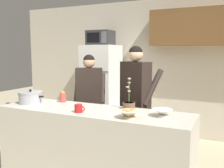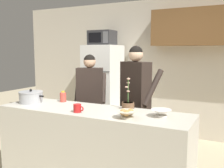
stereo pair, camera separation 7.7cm
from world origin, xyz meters
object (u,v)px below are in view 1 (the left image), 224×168
Objects in this scene: person_near_pot at (89,94)px; bottle_near_edge at (63,97)px; bread_bowl at (129,113)px; potted_orchid at (129,104)px; person_by_sink at (136,91)px; coffee_mug at (79,108)px; microwave at (100,38)px; refrigerator at (101,89)px; empty_bowl at (163,112)px; cooking_pot at (31,97)px.

person_near_pot is 0.51m from bottle_near_edge.
potted_orchid reaches higher than bread_bowl.
person_by_sink is 1.02m from bottle_near_edge.
person_near_pot is 12.00× the size of coffee_mug.
person_by_sink is (1.14, -1.10, -0.82)m from microwave.
refrigerator is 7.79× the size of empty_bowl.
coffee_mug is at bearing -111.32° from person_by_sink.
potted_orchid reaches higher than coffee_mug.
cooking_pot is at bearing 168.79° from coffee_mug.
person_by_sink reaches higher than bottle_near_edge.
microwave is at bearing 109.38° from person_near_pot.
coffee_mug is 0.95m from empty_bowl.
microwave reaches higher than empty_bowl.
person_near_pot is 1.00m from potted_orchid.
person_by_sink reaches higher than potted_orchid.
person_near_pot is 6.71× the size of bread_bowl.
bread_bowl reaches higher than coffee_mug.
cooking_pot reaches higher than bottle_near_edge.
cooking_pot is 1.36m from potted_orchid.
microwave is 0.28× the size of person_by_sink.
refrigerator reaches higher than person_by_sink.
person_by_sink reaches higher than coffee_mug.
person_by_sink is 0.89m from empty_bowl.
microwave is at bearing 98.98° from bottle_near_edge.
bread_bowl is (1.49, -0.16, -0.03)m from cooking_pot.
person_by_sink reaches higher than empty_bowl.
cooking_pot is (-0.09, -1.84, -0.88)m from microwave.
bottle_near_edge is (0.25, -1.59, -0.88)m from microwave.
person_near_pot is 0.89m from cooking_pot.
bottle_near_edge is (-0.13, -0.50, 0.02)m from person_near_pot.
person_near_pot is at bearing 138.06° from bread_bowl.
person_near_pot reaches higher than bread_bowl.
person_near_pot reaches higher than bottle_near_edge.
empty_bowl is at bearing -46.30° from microwave.
microwave is at bearing 111.28° from coffee_mug.
person_near_pot is 3.64× the size of cooking_pot.
bread_bowl is (1.40, -2.00, -0.91)m from microwave.
bread_bowl is (0.61, 0.01, 0.00)m from coffee_mug.
potted_orchid is (1.24, -1.62, 0.11)m from refrigerator.
cooking_pot is 1.84× the size of bread_bowl.
microwave is 2.35m from coffee_mug.
person_near_pot is (0.38, -1.11, 0.10)m from refrigerator.
coffee_mug is 0.59× the size of empty_bowl.
empty_bowl is 1.46m from bottle_near_edge.
cooking_pot is 1.11× the size of potted_orchid.
cooking_pot is 3.30× the size of coffee_mug.
microwave is at bearing 127.72° from potted_orchid.
bread_bowl is (1.02, -0.91, -0.00)m from person_near_pot.
bottle_near_edge is 0.99m from potted_orchid.
bottle_near_edge is (-1.15, 0.42, 0.02)m from bread_bowl.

